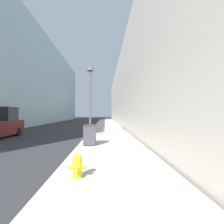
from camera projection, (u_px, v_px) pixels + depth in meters
name	position (u px, v px, depth m)	size (l,w,h in m)	color
sidewalk_right	(108.00, 128.00, 21.52)	(3.53, 60.00, 0.15)	#B7B2A8
building_left_glass	(7.00, 78.00, 28.92)	(12.00, 60.00, 15.62)	#99B7C6
building_right_stone	(153.00, 94.00, 29.87)	(12.00, 60.00, 10.53)	beige
fire_hydrant	(77.00, 165.00, 4.59)	(0.48, 0.36, 0.62)	yellow
trash_bin	(90.00, 134.00, 9.36)	(0.65, 0.72, 1.09)	#3D3D42
lamppost	(90.00, 87.00, 13.29)	(0.52, 0.52, 5.47)	#4C4C51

